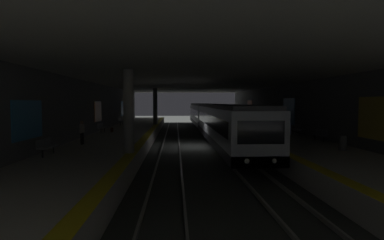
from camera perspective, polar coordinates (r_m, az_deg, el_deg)
ground_plane at (r=26.52m, az=0.83°, el=-4.96°), size 120.00×120.00×0.00m
track_left at (r=26.75m, az=5.55°, el=-4.74°), size 60.00×1.53×0.16m
track_right at (r=26.46m, az=-3.95°, el=-4.82°), size 60.00×1.53×0.16m
platform_left at (r=27.68m, az=14.51°, el=-3.63°), size 60.00×5.30×1.06m
platform_right at (r=26.82m, az=-13.30°, el=-3.83°), size 60.00×5.30×1.06m
wall_left at (r=28.54m, az=20.12°, el=1.07°), size 60.00×0.56×5.60m
wall_right at (r=27.32m, az=-19.36°, el=0.99°), size 60.00×0.56×5.60m
ceiling_slab at (r=26.32m, az=0.84°, el=7.63°), size 60.00×19.40×0.40m
pillar_near at (r=17.00m, az=-11.74°, el=1.58°), size 0.56×0.56×4.55m
pillar_far at (r=38.74m, az=-6.88°, el=2.56°), size 0.56×0.56×4.55m
metro_train at (r=34.32m, az=3.60°, el=0.32°), size 40.04×2.83×3.49m
bench_left_near at (r=23.69m, az=22.79°, el=-2.38°), size 1.70×0.47×0.86m
bench_left_mid at (r=27.48m, az=19.01°, el=-1.55°), size 1.70×0.47×0.86m
bench_left_far at (r=39.14m, az=12.22°, el=-0.05°), size 1.70×0.47×0.86m
bench_right_near at (r=17.69m, az=-25.53°, el=-4.30°), size 1.70×0.47×0.86m
bench_right_mid at (r=29.10m, az=-16.47°, el=-1.25°), size 1.70×0.47×0.86m
bench_right_far at (r=38.37m, az=-13.20°, el=-0.13°), size 1.70×0.47×0.86m
person_waiting_near at (r=21.40m, az=-19.83°, el=-2.06°), size 0.60×0.22×1.56m
person_walking_mid at (r=19.84m, az=17.50°, el=-2.27°), size 0.60×0.23×1.64m
person_standing_far at (r=39.97m, az=11.26°, el=0.48°), size 0.60×0.22×1.55m
backpack_on_floor at (r=29.49m, az=-14.71°, el=-1.79°), size 0.30×0.20×0.40m
trash_bin at (r=19.63m, az=26.26°, el=-3.89°), size 0.44×0.44×0.85m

